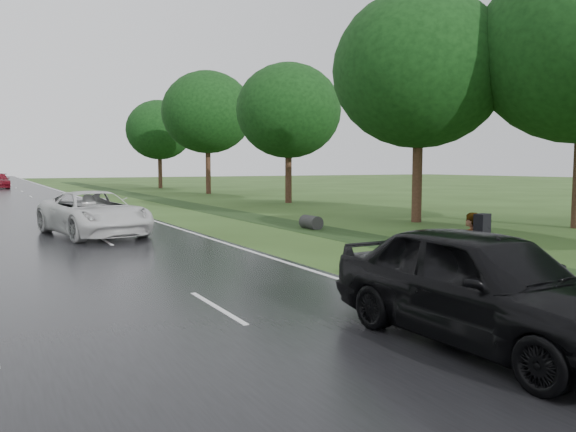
# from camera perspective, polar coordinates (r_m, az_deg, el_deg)

# --- Properties ---
(edge_stripe_east) EXTENTS (0.12, 180.00, 0.01)m
(edge_stripe_east) POSITION_cam_1_polar(r_m,az_deg,el_deg) (54.56, -21.67, 2.21)
(edge_stripe_east) COLOR silver
(edge_stripe_east) RESTS_ON road
(drainage_ditch) EXTENTS (2.20, 120.00, 0.56)m
(drainage_ditch) POSITION_cam_1_polar(r_m,az_deg,el_deg) (30.20, -6.24, 0.42)
(drainage_ditch) COLOR black
(drainage_ditch) RESTS_ON ground
(tree_east_b) EXTENTS (7.60, 7.60, 10.11)m
(tree_east_b) POSITION_cam_1_polar(r_m,az_deg,el_deg) (25.93, 13.20, 14.26)
(tree_east_b) COLOR #372116
(tree_east_b) RESTS_ON ground
(tree_east_c) EXTENTS (7.00, 7.00, 9.29)m
(tree_east_c) POSITION_cam_1_polar(r_m,az_deg,el_deg) (37.96, 0.05, 10.64)
(tree_east_c) COLOR #372116
(tree_east_c) RESTS_ON ground
(tree_east_d) EXTENTS (8.00, 8.00, 10.76)m
(tree_east_d) POSITION_cam_1_polar(r_m,az_deg,el_deg) (50.56, -8.18, 10.38)
(tree_east_d) COLOR #372116
(tree_east_d) RESTS_ON ground
(tree_east_f) EXTENTS (7.20, 7.20, 9.62)m
(tree_east_f) POSITION_cam_1_polar(r_m,az_deg,el_deg) (63.67, -12.94, 8.52)
(tree_east_f) COLOR #372116
(tree_east_f) RESTS_ON ground
(pedestrian) EXTENTS (0.82, 0.63, 1.63)m
(pedestrian) POSITION_cam_1_polar(r_m,az_deg,el_deg) (11.41, 17.98, -3.61)
(pedestrian) COLOR #A5998C
(pedestrian) RESTS_ON ground
(white_pickup) EXTENTS (3.55, 6.02, 1.57)m
(white_pickup) POSITION_cam_1_polar(r_m,az_deg,el_deg) (21.11, -19.12, 0.26)
(white_pickup) COLOR silver
(white_pickup) RESTS_ON road
(dark_sedan) EXTENTS (2.05, 4.90, 1.66)m
(dark_sedan) POSITION_cam_1_polar(r_m,az_deg,el_deg) (8.30, 19.11, -6.67)
(dark_sedan) COLOR black
(dark_sedan) RESTS_ON road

